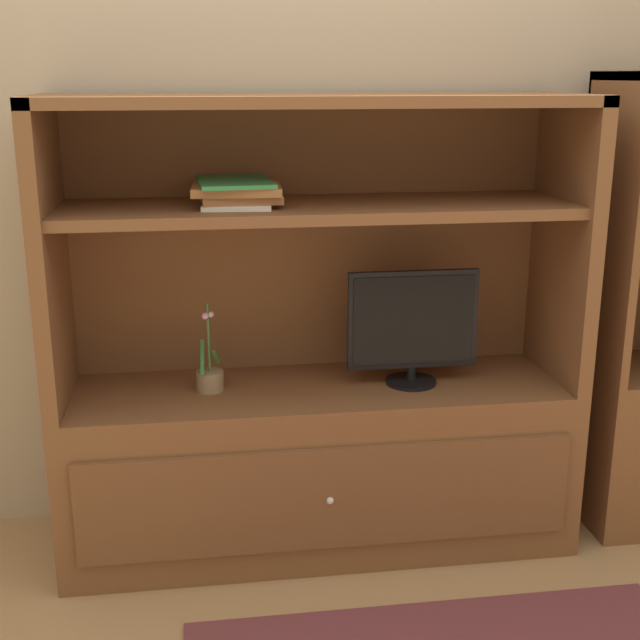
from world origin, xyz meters
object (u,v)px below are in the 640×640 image
at_px(tv_monitor, 413,325).
at_px(magazine_stack, 237,192).
at_px(media_console, 318,412).
at_px(potted_plant, 210,377).

bearing_deg(tv_monitor, magazine_stack, 177.93).
distance_m(tv_monitor, magazine_stack, 0.74).
xyz_separation_m(media_console, tv_monitor, (0.32, -0.03, 0.31)).
bearing_deg(tv_monitor, potted_plant, 177.38).
distance_m(potted_plant, magazine_stack, 0.63).
bearing_deg(magazine_stack, potted_plant, 174.40).
bearing_deg(media_console, magazine_stack, -178.08).
bearing_deg(media_console, potted_plant, 179.69).
bearing_deg(media_console, tv_monitor, -5.25).
relative_size(tv_monitor, potted_plant, 1.47).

